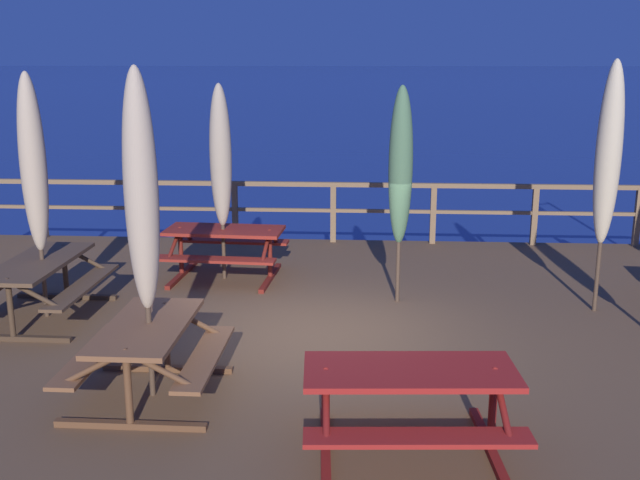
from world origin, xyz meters
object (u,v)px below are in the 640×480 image
patio_umbrella_tall_front (221,157)px  patio_umbrella_tall_back_left (401,167)px  picnic_table_back_left (148,345)px  picnic_table_front_left (225,243)px  picnic_table_front_right (39,276)px  patio_umbrella_short_mid (33,165)px  patio_umbrella_short_back (141,193)px  picnic_table_back_right (410,392)px  patio_umbrella_tall_mid_left (608,155)px

patio_umbrella_tall_front → patio_umbrella_tall_back_left: size_ratio=0.99×
picnic_table_back_left → picnic_table_front_left: (-0.01, 4.08, 0.00)m
picnic_table_front_right → picnic_table_back_left: size_ratio=1.20×
patio_umbrella_short_mid → patio_umbrella_short_back: size_ratio=0.97×
picnic_table_back_left → patio_umbrella_tall_back_left: size_ratio=0.56×
picnic_table_back_right → picnic_table_back_left: 2.64m
picnic_table_back_right → picnic_table_back_left: bearing=160.1°
patio_umbrella_short_mid → picnic_table_back_left: bearing=-48.2°
patio_umbrella_tall_back_left → patio_umbrella_short_back: bearing=-129.5°
picnic_table_front_left → patio_umbrella_short_mid: patio_umbrella_short_mid is taller
picnic_table_back_right → picnic_table_front_right: bearing=145.7°
picnic_table_back_left → patio_umbrella_short_back: (0.01, 0.05, 1.49)m
patio_umbrella_short_back → patio_umbrella_tall_back_left: 4.00m
patio_umbrella_tall_mid_left → patio_umbrella_short_back: 5.87m
patio_umbrella_short_mid → patio_umbrella_tall_front: 2.69m
picnic_table_front_right → patio_umbrella_tall_front: size_ratio=0.67×
picnic_table_back_left → patio_umbrella_tall_back_left: bearing=50.9°
picnic_table_front_left → patio_umbrella_short_mid: 3.06m
picnic_table_front_left → picnic_table_back_right: bearing=-63.5°
patio_umbrella_tall_mid_left → patio_umbrella_tall_front: bearing=167.4°
picnic_table_back_right → patio_umbrella_tall_mid_left: size_ratio=0.57×
picnic_table_back_right → patio_umbrella_tall_mid_left: patio_umbrella_tall_mid_left is taller
patio_umbrella_tall_front → patio_umbrella_tall_mid_left: bearing=-12.6°
picnic_table_front_left → patio_umbrella_tall_back_left: size_ratio=0.62×
patio_umbrella_tall_mid_left → patio_umbrella_tall_front: patio_umbrella_tall_mid_left is taller
patio_umbrella_tall_front → patio_umbrella_tall_back_left: (2.57, -0.92, 0.01)m
patio_umbrella_tall_back_left → patio_umbrella_tall_front: bearing=160.3°
patio_umbrella_tall_mid_left → picnic_table_back_left: bearing=-150.5°
patio_umbrella_tall_mid_left → patio_umbrella_tall_back_left: size_ratio=1.11×
picnic_table_front_right → patio_umbrella_short_mid: 1.42m
patio_umbrella_short_mid → patio_umbrella_tall_back_left: patio_umbrella_short_mid is taller
patio_umbrella_tall_mid_left → patio_umbrella_tall_back_left: bearing=174.9°
picnic_table_front_right → picnic_table_back_left: same height
patio_umbrella_short_mid → patio_umbrella_tall_front: (1.98, 1.81, -0.13)m
picnic_table_back_right → patio_umbrella_short_mid: (-4.49, 3.15, 1.42)m
picnic_table_back_right → picnic_table_back_left: (-2.48, 0.90, -0.01)m
picnic_table_back_left → patio_umbrella_short_mid: (-2.01, 2.25, 1.43)m
patio_umbrella_short_mid → patio_umbrella_short_back: (2.01, -2.19, 0.06)m
patio_umbrella_short_mid → patio_umbrella_tall_front: patio_umbrella_short_mid is taller
picnic_table_back_right → picnic_table_front_left: same height
picnic_table_back_right → patio_umbrella_short_mid: size_ratio=0.59×
picnic_table_back_left → patio_umbrella_short_back: patio_umbrella_short_back is taller
patio_umbrella_short_mid → picnic_table_back_right: bearing=-35.0°
patio_umbrella_tall_mid_left → patio_umbrella_tall_back_left: patio_umbrella_tall_mid_left is taller
picnic_table_back_right → patio_umbrella_tall_mid_left: 4.88m
picnic_table_front_right → patio_umbrella_tall_front: patio_umbrella_tall_front is taller
picnic_table_front_left → picnic_table_back_left: bearing=-89.9°
picnic_table_front_left → patio_umbrella_tall_mid_left: patio_umbrella_tall_mid_left is taller
picnic_table_front_right → patio_umbrella_short_back: bearing=-46.1°
patio_umbrella_tall_front → patio_umbrella_tall_back_left: patio_umbrella_tall_back_left is taller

